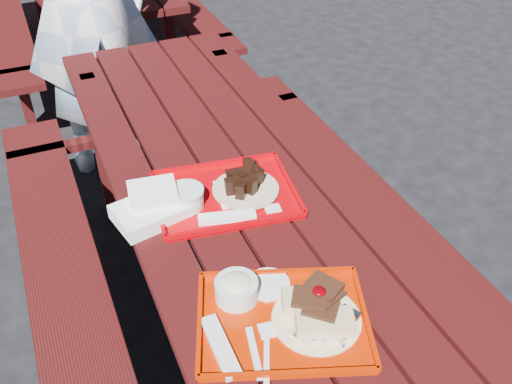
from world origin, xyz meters
The scene contains 5 objects.
ground centered at (0.00, 0.00, 0.00)m, with size 60.00×60.00×0.00m, color black.
picnic_table_near centered at (0.00, 0.00, 0.56)m, with size 1.41×2.40×0.75m.
near_tray centered at (-0.11, -0.55, 0.78)m, with size 0.49×0.43×0.13m.
far_tray centered at (-0.07, -0.06, 0.77)m, with size 0.46×0.38×0.07m.
white_cloth centered at (-0.29, -0.05, 0.79)m, with size 0.23×0.19×0.08m.
Camera 1 is at (-0.52, -1.36, 1.83)m, focal length 40.00 mm.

